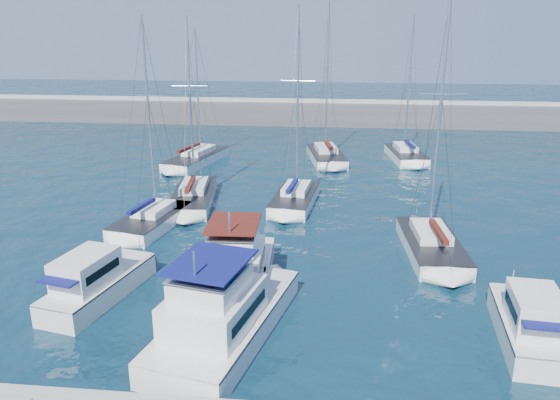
# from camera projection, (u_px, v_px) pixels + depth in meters

# --- Properties ---
(ground) EXTENTS (220.00, 220.00, 0.00)m
(ground) POSITION_uv_depth(u_px,v_px,m) (282.00, 290.00, 29.53)
(ground) COLOR black
(ground) RESTS_ON ground
(breakwater) EXTENTS (160.00, 6.00, 4.45)m
(breakwater) POSITION_uv_depth(u_px,v_px,m) (318.00, 116.00, 78.40)
(breakwater) COLOR #424244
(breakwater) RESTS_ON ground
(motor_yacht_port_outer) EXTENTS (3.94, 7.54, 3.20)m
(motor_yacht_port_outer) POSITION_uv_depth(u_px,v_px,m) (95.00, 284.00, 28.19)
(motor_yacht_port_outer) COLOR silver
(motor_yacht_port_outer) RESTS_ON ground
(motor_yacht_port_inner) EXTENTS (6.02, 10.63, 4.69)m
(motor_yacht_port_inner) POSITION_uv_depth(u_px,v_px,m) (222.00, 317.00, 24.63)
(motor_yacht_port_inner) COLOR silver
(motor_yacht_port_inner) RESTS_ON ground
(motor_yacht_stbd_inner) EXTENTS (3.82, 9.10, 4.69)m
(motor_yacht_stbd_inner) POSITION_uv_depth(u_px,v_px,m) (237.00, 273.00, 29.02)
(motor_yacht_stbd_inner) COLOR white
(motor_yacht_stbd_inner) RESTS_ON ground
(motor_yacht_stbd_outer) EXTENTS (2.98, 6.70, 3.20)m
(motor_yacht_stbd_outer) POSITION_uv_depth(u_px,v_px,m) (529.00, 326.00, 24.29)
(motor_yacht_stbd_outer) COLOR silver
(motor_yacht_stbd_outer) RESTS_ON ground
(sailboat_mid_a) EXTENTS (4.34, 7.64, 14.67)m
(sailboat_mid_a) POSITION_uv_depth(u_px,v_px,m) (152.00, 220.00, 38.50)
(sailboat_mid_a) COLOR white
(sailboat_mid_a) RESTS_ON ground
(sailboat_mid_b) EXTENTS (4.16, 9.28, 14.70)m
(sailboat_mid_b) POSITION_uv_depth(u_px,v_px,m) (194.00, 196.00, 43.83)
(sailboat_mid_b) COLOR silver
(sailboat_mid_b) RESTS_ON ground
(sailboat_mid_c) EXTENTS (3.75, 7.96, 15.45)m
(sailboat_mid_c) POSITION_uv_depth(u_px,v_px,m) (295.00, 198.00, 43.28)
(sailboat_mid_c) COLOR white
(sailboat_mid_c) RESTS_ON ground
(sailboat_mid_d) EXTENTS (3.67, 8.41, 15.72)m
(sailboat_mid_d) POSITION_uv_depth(u_px,v_px,m) (431.00, 245.00, 34.22)
(sailboat_mid_d) COLOR silver
(sailboat_mid_d) RESTS_ON ground
(sailboat_back_a) EXTENTS (5.22, 9.84, 13.72)m
(sailboat_back_a) POSITION_uv_depth(u_px,v_px,m) (197.00, 159.00, 56.13)
(sailboat_back_a) COLOR white
(sailboat_back_a) RESTS_ON ground
(sailboat_back_b) EXTENTS (4.62, 8.72, 16.29)m
(sailboat_back_b) POSITION_uv_depth(u_px,v_px,m) (326.00, 156.00, 57.21)
(sailboat_back_b) COLOR silver
(sailboat_back_b) RESTS_ON ground
(sailboat_back_c) EXTENTS (4.02, 8.12, 15.04)m
(sailboat_back_c) POSITION_uv_depth(u_px,v_px,m) (406.00, 155.00, 57.71)
(sailboat_back_c) COLOR white
(sailboat_back_c) RESTS_ON ground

